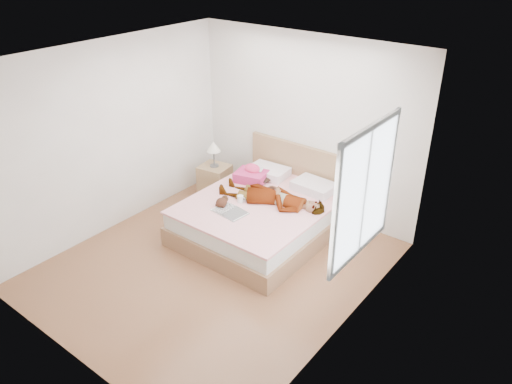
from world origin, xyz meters
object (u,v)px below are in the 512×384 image
at_px(bed, 264,214).
at_px(plush_toy, 222,202).
at_px(towel, 251,174).
at_px(magazine, 230,212).
at_px(phone, 261,170).
at_px(nightstand, 215,179).
at_px(coffee_mug, 240,199).
at_px(woman, 273,194).

relative_size(bed, plush_toy, 8.72).
xyz_separation_m(towel, magazine, (0.35, -0.91, -0.09)).
height_order(phone, plush_toy, phone).
relative_size(magazine, nightstand, 0.50).
bearing_deg(plush_toy, coffee_mug, 62.54).
distance_m(woman, nightstand, 1.41).
height_order(bed, plush_toy, bed).
bearing_deg(woman, nightstand, -114.99).
bearing_deg(towel, magazine, -68.74).
bearing_deg(bed, coffee_mug, -128.84).
relative_size(towel, magazine, 1.08).
xyz_separation_m(woman, nightstand, (-1.34, 0.31, -0.30)).
distance_m(phone, magazine, 1.03).
xyz_separation_m(woman, magazine, (-0.26, -0.59, -0.09)).
xyz_separation_m(magazine, coffee_mug, (-0.06, 0.30, 0.04)).
relative_size(towel, nightstand, 0.55).
xyz_separation_m(bed, nightstand, (-1.23, 0.34, 0.04)).
bearing_deg(coffee_mug, bed, 51.16).
xyz_separation_m(phone, towel, (-0.12, -0.08, -0.08)).
xyz_separation_m(woman, plush_toy, (-0.45, -0.53, -0.04)).
bearing_deg(nightstand, bed, -15.65).
distance_m(bed, magazine, 0.63).
relative_size(towel, plush_toy, 2.16).
relative_size(bed, magazine, 4.38).
xyz_separation_m(woman, bed, (-0.11, -0.03, -0.34)).
relative_size(magazine, coffee_mug, 3.71).
distance_m(woman, phone, 0.64).
distance_m(phone, plush_toy, 0.93).
relative_size(magazine, plush_toy, 1.99).
bearing_deg(coffee_mug, plush_toy, -117.46).
xyz_separation_m(phone, coffee_mug, (0.18, -0.69, -0.13)).
height_order(phone, coffee_mug, phone).
bearing_deg(plush_toy, nightstand, 136.86).
relative_size(phone, coffee_mug, 0.73).
bearing_deg(plush_toy, woman, 49.76).
bearing_deg(plush_toy, bed, 56.21).
height_order(coffee_mug, plush_toy, plush_toy).
bearing_deg(bed, woman, 15.60).
height_order(woman, magazine, woman).
height_order(woman, towel, towel).
relative_size(bed, nightstand, 2.21).
distance_m(bed, plush_toy, 0.67).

